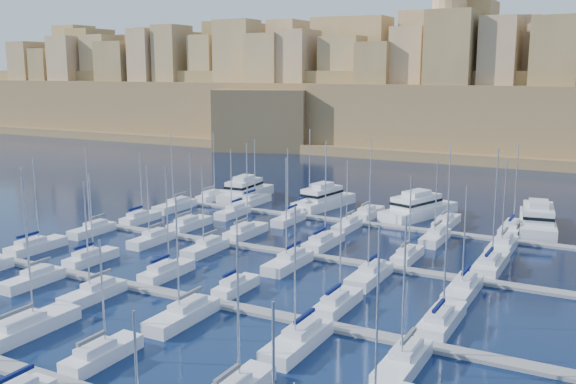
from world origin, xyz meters
The scene contains 46 objects.
ground centered at (0.00, 0.00, 0.00)m, with size 600.00×600.00×0.00m, color black.
pontoon_mid_near centered at (0.00, -12.00, 0.20)m, with size 84.00×2.00×0.40m, color slate.
pontoon_mid_far centered at (0.00, 10.00, 0.20)m, with size 84.00×2.00×0.40m, color slate.
pontoon_far centered at (0.00, 32.00, 0.20)m, with size 84.00×2.00×0.40m, color slate.
sailboat_2 centered at (-12.34, -27.74, 0.78)m, with size 3.23×10.78×17.25m.
sailboat_3 centered at (-1.27, -28.93, 0.72)m, with size 2.50×8.35×11.72m.
sailboat_12 centered at (-36.19, -6.40, 0.75)m, with size 2.83×9.43×14.15m.
sailboat_13 centered at (-24.71, -6.92, 0.73)m, with size 2.51×8.37×12.74m.
sailboat_14 centered at (-11.64, -6.77, 0.75)m, with size 2.60×8.68×14.65m.
sailboat_15 centered at (-0.67, -7.38, 0.70)m, with size 2.23×7.43×10.53m.
sailboat_16 centered at (12.42, -6.79, 0.74)m, with size 2.59×8.63×13.50m.
sailboat_17 centered at (23.90, -6.24, 0.75)m, with size 2.93×9.76×14.35m.
sailboat_19 centered at (-24.17, -17.12, 0.74)m, with size 2.54×8.45×13.99m.
sailboat_20 centered at (-13.90, -17.23, 0.74)m, with size 2.60×8.67×14.27m.
sailboat_21 centered at (-0.54, -17.80, 0.75)m, with size 2.95×9.83×14.02m.
sailboat_22 centered at (13.20, -17.92, 0.76)m, with size 3.02×10.08×14.35m.
sailboat_23 centered at (23.53, -17.56, 0.75)m, with size 2.81×9.35×14.45m.
sailboat_24 centered at (-34.99, 15.05, 0.73)m, with size 2.50×8.32×12.69m.
sailboat_25 centered at (-24.71, 15.55, 0.74)m, with size 2.80×9.33×13.04m.
sailboat_26 centered at (-13.63, 15.61, 0.76)m, with size 2.84×9.46×15.29m.
sailboat_27 centered at (0.10, 15.68, 0.77)m, with size 2.88×9.59×16.28m.
sailboat_28 centered at (13.42, 14.95, 0.72)m, with size 2.43×8.11×12.27m.
sailboat_29 centered at (24.51, 16.23, 0.78)m, with size 3.21×10.71×16.59m.
sailboat_30 centered at (-36.16, 4.86, 0.75)m, with size 2.55×8.49×14.59m.
sailboat_31 centered at (-23.83, 4.84, 0.73)m, with size 2.56×8.54×12.56m.
sailboat_32 centered at (-13.63, 4.72, 0.73)m, with size 2.64×8.79×13.13m.
sailboat_33 centered at (0.29, 4.20, 0.76)m, with size 2.95×9.85×15.34m.
sailboat_34 centered at (11.96, 4.23, 0.75)m, with size 2.94×9.79×14.48m.
sailboat_35 centered at (23.62, 4.29, 0.75)m, with size 2.90×9.66×13.55m.
sailboat_36 centered at (-35.08, 37.34, 0.74)m, with size 2.67×8.90×14.03m.
sailboat_37 centered at (-25.49, 37.56, 0.74)m, with size 2.80×9.34×13.16m.
sailboat_38 centered at (-13.46, 37.66, 0.76)m, with size 2.87×9.56×15.66m.
sailboat_39 centered at (-1.18, 37.57, 0.75)m, with size 2.81×9.38×14.50m.
sailboat_40 centered at (13.02, 37.49, 0.75)m, with size 2.76×9.21×14.37m.
sailboat_41 centered at (23.75, 37.98, 0.76)m, with size 3.06×10.20×15.15m.
sailboat_42 centered at (-35.90, 26.07, 0.76)m, with size 3.03×10.11×14.97m.
sailboat_43 centered at (-23.27, 26.80, 0.73)m, with size 2.59×8.63×12.72m.
sailboat_44 centered at (-11.74, 26.84, 0.73)m, with size 2.56×8.54×13.41m.
sailboat_45 centered at (-0.83, 27.12, 0.72)m, with size 2.39×7.98×12.14m.
sailboat_46 centered at (14.15, 26.58, 0.74)m, with size 2.72×9.06×13.39m.
sailboat_47 centered at (24.27, 25.93, 0.76)m, with size 3.12×10.40×14.09m.
motor_yacht_a centered at (-29.66, 41.20, 1.73)m, with size 5.65×16.27×5.25m.
motor_yacht_b centered at (-11.82, 41.02, 1.73)m, with size 7.08×16.18×5.25m.
motor_yacht_c centered at (6.68, 41.86, 1.73)m, with size 10.45×18.13×5.25m.
motor_yacht_d centered at (26.99, 42.35, 1.73)m, with size 8.19×19.04×5.25m.
fortified_city centered at (-0.19, 155.26, 14.74)m, with size 460.00×108.95×59.52m.
Camera 1 is at (39.58, -69.00, 26.23)m, focal length 40.00 mm.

